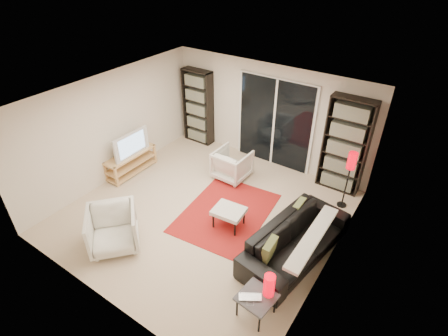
{
  "coord_description": "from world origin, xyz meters",
  "views": [
    {
      "loc": [
        3.36,
        -4.26,
        4.65
      ],
      "look_at": [
        0.25,
        0.3,
        1.0
      ],
      "focal_mm": 28.0,
      "sensor_mm": 36.0,
      "label": 1
    }
  ],
  "objects_px": {
    "floor_lamp": "(351,167)",
    "armchair_front": "(113,229)",
    "ottoman": "(229,212)",
    "bookshelf_left": "(198,107)",
    "armchair_back": "(232,164)",
    "side_table": "(257,298)",
    "bookshelf_right": "(345,146)",
    "tv_stand": "(131,162)",
    "sofa": "(296,240)"
  },
  "relations": [
    {
      "from": "floor_lamp",
      "to": "armchair_front",
      "type": "bearing_deg",
      "value": -131.45
    },
    {
      "from": "ottoman",
      "to": "floor_lamp",
      "type": "distance_m",
      "value": 2.51
    },
    {
      "from": "bookshelf_left",
      "to": "armchair_back",
      "type": "bearing_deg",
      "value": -29.93
    },
    {
      "from": "armchair_back",
      "to": "armchair_front",
      "type": "bearing_deg",
      "value": 80.73
    },
    {
      "from": "bookshelf_left",
      "to": "side_table",
      "type": "height_order",
      "value": "bookshelf_left"
    },
    {
      "from": "bookshelf_right",
      "to": "tv_stand",
      "type": "distance_m",
      "value": 4.79
    },
    {
      "from": "armchair_front",
      "to": "floor_lamp",
      "type": "height_order",
      "value": "floor_lamp"
    },
    {
      "from": "bookshelf_right",
      "to": "side_table",
      "type": "distance_m",
      "value": 3.82
    },
    {
      "from": "tv_stand",
      "to": "floor_lamp",
      "type": "bearing_deg",
      "value": 19.05
    },
    {
      "from": "ottoman",
      "to": "floor_lamp",
      "type": "bearing_deg",
      "value": 48.79
    },
    {
      "from": "armchair_back",
      "to": "side_table",
      "type": "distance_m",
      "value": 3.55
    },
    {
      "from": "bookshelf_left",
      "to": "side_table",
      "type": "bearing_deg",
      "value": -43.65
    },
    {
      "from": "tv_stand",
      "to": "ottoman",
      "type": "relative_size",
      "value": 2.08
    },
    {
      "from": "tv_stand",
      "to": "sofa",
      "type": "xyz_separation_m",
      "value": [
        4.27,
        -0.23,
        0.07
      ]
    },
    {
      "from": "bookshelf_right",
      "to": "tv_stand",
      "type": "relative_size",
      "value": 1.63
    },
    {
      "from": "bookshelf_left",
      "to": "sofa",
      "type": "relative_size",
      "value": 0.86
    },
    {
      "from": "armchair_back",
      "to": "ottoman",
      "type": "height_order",
      "value": "armchair_back"
    },
    {
      "from": "bookshelf_right",
      "to": "floor_lamp",
      "type": "xyz_separation_m",
      "value": [
        0.31,
        -0.57,
        -0.1
      ]
    },
    {
      "from": "tv_stand",
      "to": "sofa",
      "type": "relative_size",
      "value": 0.57
    },
    {
      "from": "tv_stand",
      "to": "side_table",
      "type": "height_order",
      "value": "tv_stand"
    },
    {
      "from": "bookshelf_left",
      "to": "sofa",
      "type": "distance_m",
      "value": 4.61
    },
    {
      "from": "sofa",
      "to": "armchair_front",
      "type": "height_order",
      "value": "armchair_front"
    },
    {
      "from": "bookshelf_left",
      "to": "floor_lamp",
      "type": "relative_size",
      "value": 1.54
    },
    {
      "from": "armchair_front",
      "to": "ottoman",
      "type": "bearing_deg",
      "value": 0.05
    },
    {
      "from": "bookshelf_left",
      "to": "sofa",
      "type": "xyz_separation_m",
      "value": [
        3.91,
        -2.36,
        -0.65
      ]
    },
    {
      "from": "sofa",
      "to": "armchair_back",
      "type": "distance_m",
      "value": 2.6
    },
    {
      "from": "armchair_back",
      "to": "floor_lamp",
      "type": "relative_size",
      "value": 0.6
    },
    {
      "from": "bookshelf_right",
      "to": "sofa",
      "type": "relative_size",
      "value": 0.93
    },
    {
      "from": "ottoman",
      "to": "armchair_back",
      "type": "bearing_deg",
      "value": 121.01
    },
    {
      "from": "bookshelf_right",
      "to": "floor_lamp",
      "type": "distance_m",
      "value": 0.65
    },
    {
      "from": "bookshelf_right",
      "to": "sofa",
      "type": "bearing_deg",
      "value": -88.53
    },
    {
      "from": "floor_lamp",
      "to": "bookshelf_right",
      "type": "bearing_deg",
      "value": 118.67
    },
    {
      "from": "floor_lamp",
      "to": "side_table",
      "type": "bearing_deg",
      "value": -94.07
    },
    {
      "from": "sofa",
      "to": "tv_stand",
      "type": "bearing_deg",
      "value": 95.91
    },
    {
      "from": "armchair_front",
      "to": "side_table",
      "type": "distance_m",
      "value": 2.78
    },
    {
      "from": "sofa",
      "to": "bookshelf_right",
      "type": "bearing_deg",
      "value": 10.42
    },
    {
      "from": "bookshelf_right",
      "to": "armchair_front",
      "type": "distance_m",
      "value": 4.84
    },
    {
      "from": "sofa",
      "to": "armchair_back",
      "type": "bearing_deg",
      "value": 66.99
    },
    {
      "from": "tv_stand",
      "to": "armchair_front",
      "type": "height_order",
      "value": "armchair_front"
    },
    {
      "from": "tv_stand",
      "to": "armchair_back",
      "type": "bearing_deg",
      "value": 28.99
    },
    {
      "from": "tv_stand",
      "to": "bookshelf_left",
      "type": "bearing_deg",
      "value": 80.32
    },
    {
      "from": "bookshelf_right",
      "to": "ottoman",
      "type": "bearing_deg",
      "value": -118.32
    },
    {
      "from": "tv_stand",
      "to": "side_table",
      "type": "bearing_deg",
      "value": -20.68
    },
    {
      "from": "bookshelf_left",
      "to": "sofa",
      "type": "height_order",
      "value": "bookshelf_left"
    },
    {
      "from": "bookshelf_right",
      "to": "floor_lamp",
      "type": "bearing_deg",
      "value": -61.33
    },
    {
      "from": "bookshelf_right",
      "to": "armchair_back",
      "type": "relative_size",
      "value": 2.78
    },
    {
      "from": "ottoman",
      "to": "floor_lamp",
      "type": "relative_size",
      "value": 0.49
    },
    {
      "from": "armchair_back",
      "to": "floor_lamp",
      "type": "xyz_separation_m",
      "value": [
        2.45,
        0.41,
        0.61
      ]
    },
    {
      "from": "armchair_front",
      "to": "bookshelf_left",
      "type": "bearing_deg",
      "value": 58.1
    },
    {
      "from": "bookshelf_left",
      "to": "armchair_front",
      "type": "bearing_deg",
      "value": -73.68
    }
  ]
}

